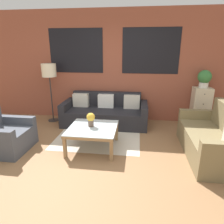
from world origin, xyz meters
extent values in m
plane|color=#8E6642|center=(0.00, 0.00, 0.00)|extent=(16.00, 16.00, 0.00)
cube|color=brown|center=(0.00, 2.44, 1.40)|extent=(8.40, 0.08, 2.80)
cube|color=black|center=(-0.95, 2.39, 1.80)|extent=(1.40, 0.01, 1.10)
cube|color=black|center=(0.95, 2.39, 1.80)|extent=(1.40, 0.01, 1.10)
cube|color=beige|center=(-0.15, 1.21, 0.00)|extent=(1.81, 1.62, 0.00)
cube|color=#232328|center=(-0.13, 1.82, 0.20)|extent=(1.79, 0.72, 0.40)
cube|color=#232328|center=(-0.13, 2.26, 0.39)|extent=(1.79, 0.16, 0.78)
cube|color=#232328|center=(-1.11, 1.90, 0.29)|extent=(0.16, 0.88, 0.58)
cube|color=#232328|center=(0.84, 1.90, 0.29)|extent=(0.16, 0.88, 0.58)
cube|color=beige|center=(-0.80, 2.10, 0.57)|extent=(0.40, 0.16, 0.34)
cube|color=white|center=(-0.13, 2.10, 0.57)|extent=(0.40, 0.16, 0.34)
cube|color=beige|center=(0.53, 2.10, 0.57)|extent=(0.40, 0.16, 0.34)
cube|color=olive|center=(1.90, 0.64, 0.21)|extent=(0.64, 1.42, 0.42)
cube|color=olive|center=(1.98, 1.42, 0.31)|extent=(0.80, 0.14, 0.62)
cube|color=#474C56|center=(-1.68, 0.34, 0.20)|extent=(0.64, 0.57, 0.40)
cube|color=#474C56|center=(-1.76, 0.70, 0.28)|extent=(0.80, 0.14, 0.56)
cube|color=silver|center=(-0.15, 0.62, 0.43)|extent=(0.90, 0.90, 0.01)
cube|color=#99754C|center=(-0.15, 0.19, 0.40)|extent=(0.90, 0.05, 0.05)
cube|color=#99754C|center=(-0.15, 1.04, 0.40)|extent=(0.90, 0.05, 0.05)
cube|color=#99754C|center=(-0.58, 0.62, 0.40)|extent=(0.05, 0.90, 0.05)
cube|color=#99754C|center=(0.28, 0.62, 0.40)|extent=(0.05, 0.90, 0.05)
cube|color=#99754C|center=(-0.56, 0.20, 0.21)|extent=(0.05, 0.05, 0.42)
cube|color=#99754C|center=(0.26, 0.20, 0.21)|extent=(0.06, 0.05, 0.42)
cube|color=#99754C|center=(-0.56, 1.03, 0.21)|extent=(0.05, 0.06, 0.42)
cube|color=#99754C|center=(0.26, 1.03, 0.21)|extent=(0.06, 0.06, 0.42)
cylinder|color=#2D2D2D|center=(-1.56, 2.01, 0.01)|extent=(0.28, 0.28, 0.02)
cylinder|color=#2D2D2D|center=(-1.56, 2.01, 0.60)|extent=(0.03, 0.03, 1.16)
cylinder|color=beige|center=(-1.56, 2.01, 1.34)|extent=(0.36, 0.36, 0.32)
cube|color=beige|center=(2.23, 2.18, 0.48)|extent=(0.42, 0.37, 0.96)
sphere|color=#38332D|center=(2.23, 1.99, 0.84)|extent=(0.02, 0.02, 0.02)
sphere|color=#38332D|center=(2.23, 1.99, 0.60)|extent=(0.02, 0.02, 0.02)
sphere|color=#38332D|center=(2.23, 1.99, 0.36)|extent=(0.02, 0.02, 0.02)
sphere|color=#38332D|center=(2.23, 1.99, 0.12)|extent=(0.02, 0.02, 0.02)
cylinder|color=silver|center=(2.23, 2.18, 1.03)|extent=(0.21, 0.21, 0.13)
sphere|color=#387A3D|center=(2.23, 2.18, 1.22)|extent=(0.32, 0.32, 0.32)
cylinder|color=brown|center=(-0.19, 0.66, 0.50)|extent=(0.11, 0.11, 0.13)
sphere|color=gold|center=(-0.19, 0.66, 0.63)|extent=(0.16, 0.16, 0.16)
camera|label=1|loc=(0.67, -2.82, 1.87)|focal=32.00mm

